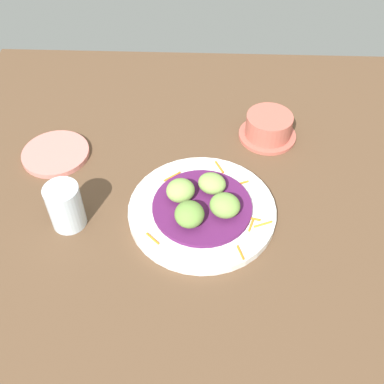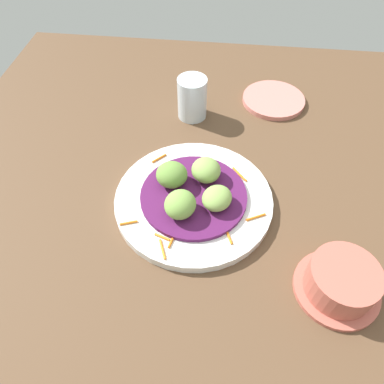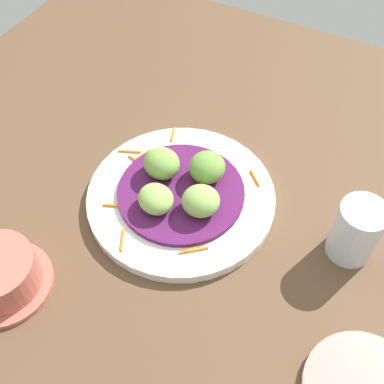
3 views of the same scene
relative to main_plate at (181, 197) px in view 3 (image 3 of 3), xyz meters
The scene contains 9 objects.
table_surface 3.94cm from the main_plate, 51.16° to the right, with size 110.00×110.00×2.00cm, color brown.
main_plate is the anchor object (origin of this frame).
cabbage_bed 1.22cm from the main_plate, 90.00° to the right, with size 18.67×18.67×0.80cm, color #51194C.
carrot_garnish 3.20cm from the main_plate, 169.95° to the right, with size 22.73×24.04×0.40cm.
guac_scoop_left 5.70cm from the main_plate, 23.09° to the right, with size 5.36×5.17×3.90cm, color #84A851.
guac_scoop_center 5.80cm from the main_plate, 66.91° to the left, with size 5.50×5.31×4.20cm, color olive.
guac_scoop_right 5.78cm from the main_plate, 156.91° to the left, with size 5.16×5.57×4.14cm, color #759E47.
guac_scoop_back 5.51cm from the main_plate, 113.09° to the right, with size 5.40×4.84×3.26cm, color #84A851.
water_glass 25.01cm from the main_plate, ahead, with size 6.29×6.29×9.07cm, color silver.
Camera 3 is at (19.31, -35.33, 59.14)cm, focal length 44.95 mm.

